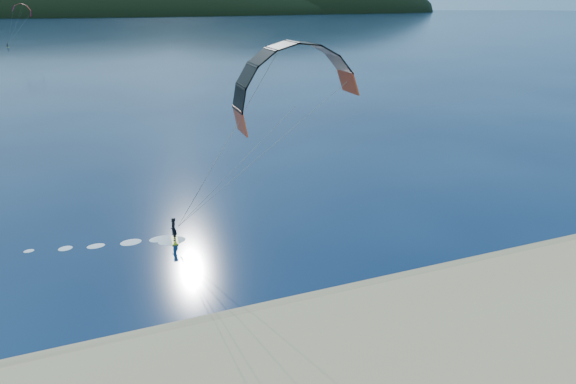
{
  "coord_description": "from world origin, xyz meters",
  "views": [
    {
      "loc": [
        -4.86,
        -16.04,
        16.38
      ],
      "look_at": [
        4.82,
        10.0,
        5.0
      ],
      "focal_mm": 28.98,
      "sensor_mm": 36.0,
      "label": 1
    }
  ],
  "objects": [
    {
      "name": "ground",
      "position": [
        0.0,
        0.0,
        0.0
      ],
      "size": [
        1800.0,
        1800.0,
        0.0
      ],
      "primitive_type": "plane",
      "color": "#071536",
      "rests_on": "ground"
    },
    {
      "name": "wet_sand",
      "position": [
        0.0,
        4.5,
        0.05
      ],
      "size": [
        220.0,
        2.5,
        0.1
      ],
      "color": "#958357",
      "rests_on": "ground"
    },
    {
      "name": "headland",
      "position": [
        0.63,
        745.28,
        0.0
      ],
      "size": [
        1200.0,
        310.0,
        140.0
      ],
      "color": "black",
      "rests_on": "ground"
    },
    {
      "name": "kitesurfer_near",
      "position": [
        4.59,
        9.34,
        10.4
      ],
      "size": [
        21.77,
        9.35,
        14.15
      ],
      "color": "#B9BE16",
      "rests_on": "ground"
    },
    {
      "name": "kitesurfer_far",
      "position": [
        -33.89,
        195.61,
        12.55
      ],
      "size": [
        11.71,
        5.09,
        15.49
      ],
      "color": "#B9BE16",
      "rests_on": "ground"
    }
  ]
}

